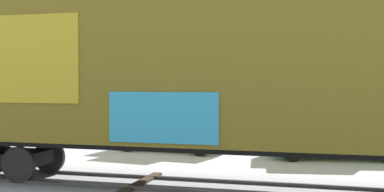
# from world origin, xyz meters

# --- Properties ---
(ground_plane) EXTENTS (260.00, 260.00, 0.00)m
(ground_plane) POSITION_xyz_m (0.00, 0.00, 0.00)
(ground_plane) COLOR #B2B5BC
(track) EXTENTS (60.02, 3.98, 0.08)m
(track) POSITION_xyz_m (-1.11, -0.03, 0.04)
(track) COLOR #4C4742
(track) RESTS_ON ground_plane
(freight_car) EXTENTS (17.64, 3.55, 5.07)m
(freight_car) POSITION_xyz_m (-0.14, -0.00, 2.91)
(freight_car) COLOR olive
(freight_car) RESTS_ON ground_plane
(hillside) EXTENTS (147.73, 41.57, 14.37)m
(hillside) POSITION_xyz_m (0.13, 64.68, 4.77)
(hillside) COLOR slate
(hillside) RESTS_ON ground_plane
(parked_car_white) EXTENTS (4.37, 2.36, 1.78)m
(parked_car_white) POSITION_xyz_m (-3.30, 5.93, 0.90)
(parked_car_white) COLOR silver
(parked_car_white) RESTS_ON ground_plane
(parked_car_green) EXTENTS (4.62, 2.52, 1.76)m
(parked_car_green) POSITION_xyz_m (2.43, 5.70, 0.89)
(parked_car_green) COLOR #1E5933
(parked_car_green) RESTS_ON ground_plane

